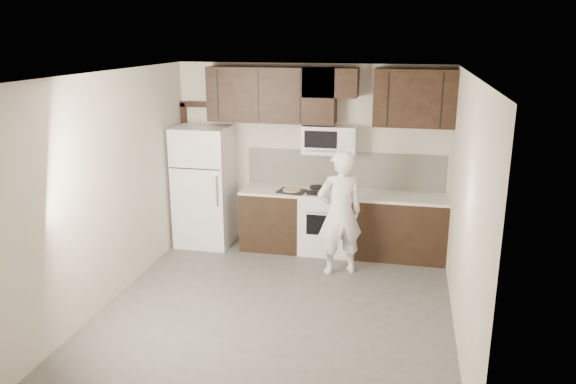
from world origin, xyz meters
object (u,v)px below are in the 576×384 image
(microwave, at_px, (329,139))
(person, at_px, (340,213))
(stove, at_px, (327,221))
(refrigerator, at_px, (205,186))

(microwave, distance_m, person, 1.21)
(person, bearing_deg, stove, -94.35)
(stove, relative_size, person, 0.56)
(microwave, height_order, person, microwave)
(microwave, xyz_separation_m, person, (0.27, -0.86, -0.81))
(stove, distance_m, person, 0.87)
(refrigerator, bearing_deg, person, -17.97)
(stove, bearing_deg, refrigerator, -178.49)
(stove, xyz_separation_m, microwave, (-0.00, 0.12, 1.19))
(refrigerator, relative_size, person, 1.07)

